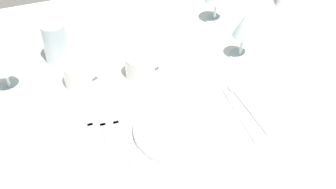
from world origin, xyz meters
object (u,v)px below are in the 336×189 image
(dinner_plate, at_px, (184,128))
(spoon_soup, at_px, (243,101))
(fork_salad, at_px, (96,142))
(coffee_cup_left, at_px, (140,65))
(dinner_knife, at_px, (240,114))
(fork_inner, at_px, (109,142))
(drink_tumbler, at_px, (56,44))
(wine_glass_right, at_px, (1,60))
(fork_outer, at_px, (122,138))
(coffee_cup_right, at_px, (78,74))
(wine_glass_centre, at_px, (244,28))

(dinner_plate, xyz_separation_m, spoon_soup, (0.19, 0.05, -0.01))
(fork_salad, bearing_deg, coffee_cup_left, 49.58)
(dinner_knife, bearing_deg, fork_inner, 177.37)
(fork_inner, height_order, drink_tumbler, drink_tumbler)
(drink_tumbler, bearing_deg, spoon_soup, -38.72)
(spoon_soup, height_order, wine_glass_right, wine_glass_right)
(fork_outer, height_order, spoon_soup, spoon_soup)
(fork_outer, bearing_deg, coffee_cup_right, 104.65)
(drink_tumbler, bearing_deg, wine_glass_right, -150.45)
(wine_glass_centre, distance_m, wine_glass_right, 0.67)
(dinner_plate, distance_m, wine_glass_right, 0.51)
(dinner_plate, xyz_separation_m, fork_outer, (-0.15, 0.03, -0.01))
(dinner_plate, bearing_deg, coffee_cup_left, 99.74)
(wine_glass_centre, xyz_separation_m, drink_tumbler, (-0.52, 0.16, -0.04))
(wine_glass_right, height_order, drink_tumbler, wine_glass_right)
(dinner_knife, distance_m, drink_tumbler, 0.57)
(spoon_soup, bearing_deg, coffee_cup_left, 140.33)
(fork_inner, relative_size, coffee_cup_left, 2.06)
(fork_outer, distance_m, coffee_cup_right, 0.24)
(dinner_knife, bearing_deg, coffee_cup_right, 146.54)
(fork_outer, xyz_separation_m, coffee_cup_left, (0.11, 0.21, 0.04))
(fork_outer, height_order, dinner_knife, same)
(coffee_cup_left, bearing_deg, wine_glass_right, 168.15)
(spoon_soup, height_order, coffee_cup_left, coffee_cup_left)
(fork_outer, distance_m, fork_salad, 0.06)
(dinner_knife, distance_m, spoon_soup, 0.05)
(spoon_soup, bearing_deg, coffee_cup_right, 153.05)
(dinner_knife, distance_m, wine_glass_right, 0.64)
(spoon_soup, distance_m, coffee_cup_left, 0.30)
(fork_outer, xyz_separation_m, fork_inner, (-0.03, -0.00, -0.00))
(coffee_cup_left, xyz_separation_m, wine_glass_centre, (0.31, -0.00, 0.06))
(fork_inner, xyz_separation_m, wine_glass_centre, (0.46, 0.21, 0.10))
(coffee_cup_right, xyz_separation_m, drink_tumbler, (-0.04, 0.15, 0.01))
(fork_inner, xyz_separation_m, coffee_cup_right, (-0.03, 0.23, 0.04))
(spoon_soup, xyz_separation_m, coffee_cup_left, (-0.23, 0.19, 0.04))
(coffee_cup_left, height_order, coffee_cup_right, coffee_cup_right)
(fork_salad, relative_size, coffee_cup_right, 2.27)
(coffee_cup_left, relative_size, drink_tumbler, 0.84)
(fork_salad, relative_size, drink_tumbler, 1.75)
(fork_outer, distance_m, coffee_cup_left, 0.24)
(fork_inner, relative_size, wine_glass_centre, 1.50)
(dinner_knife, relative_size, coffee_cup_left, 2.23)
(fork_inner, bearing_deg, drink_tumbler, 99.43)
(drink_tumbler, bearing_deg, dinner_knife, -43.90)
(fork_inner, bearing_deg, wine_glass_centre, 25.02)
(fork_outer, xyz_separation_m, coffee_cup_right, (-0.06, 0.23, 0.04))
(wine_glass_centre, relative_size, wine_glass_right, 1.02)
(spoon_soup, relative_size, coffee_cup_left, 2.00)
(dinner_plate, relative_size, coffee_cup_left, 2.40)
(coffee_cup_left, distance_m, wine_glass_centre, 0.32)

